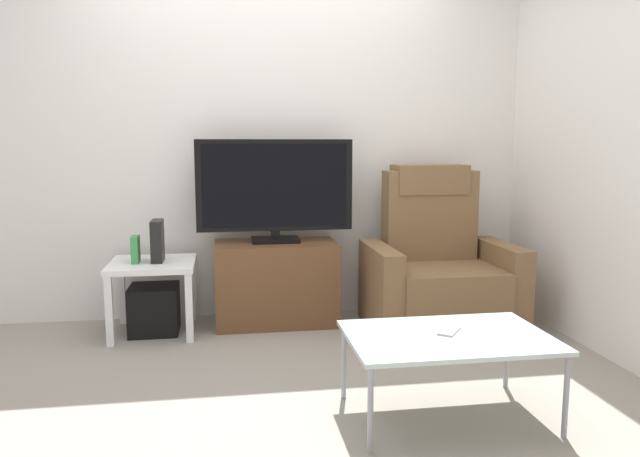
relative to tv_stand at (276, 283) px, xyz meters
name	(u,v)px	position (x,y,z in m)	size (l,w,h in m)	color
ground_plane	(284,367)	(-0.03, -0.85, -0.28)	(6.40, 6.40, 0.00)	gray
wall_back	(267,133)	(-0.03, 0.28, 1.02)	(6.40, 0.06, 2.60)	silver
wall_side	(609,131)	(1.85, -0.85, 1.02)	(0.06, 4.48, 2.60)	silver
tv_stand	(276,283)	(0.00, 0.00, 0.00)	(0.82, 0.45, 0.56)	brown
television	(275,188)	(0.00, 0.02, 0.65)	(1.05, 0.20, 0.70)	black
recliner_armchair	(438,271)	(1.08, -0.20, 0.09)	(0.98, 0.78, 1.08)	brown
side_table	(153,273)	(-0.81, -0.09, 0.11)	(0.54, 0.54, 0.47)	white
subwoofer_box	(154,309)	(-0.81, -0.09, -0.13)	(0.31, 0.31, 0.31)	black
book_upright	(135,249)	(-0.91, -0.11, 0.28)	(0.04, 0.12, 0.17)	#388C4C
game_console	(157,241)	(-0.77, -0.08, 0.32)	(0.07, 0.20, 0.27)	black
coffee_table	(448,340)	(0.63, -1.57, 0.08)	(0.90, 0.60, 0.38)	#B2C6C1
cell_phone	(449,331)	(0.65, -1.53, 0.11)	(0.07, 0.15, 0.01)	#B7B7BC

